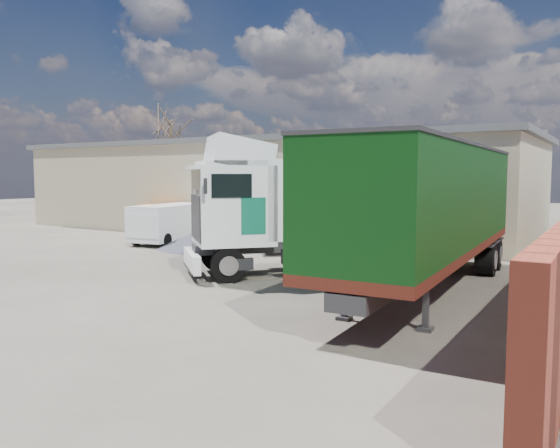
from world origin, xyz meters
The scene contains 8 objects.
ground centered at (0.00, 0.00, 0.00)m, with size 120.00×120.00×0.00m, color black.
warehouse centered at (-6.00, 16.00, 2.66)m, with size 30.60×12.60×5.42m.
bare_tree centered at (-18.00, 20.00, 7.92)m, with size 4.00×4.00×9.60m.
tractor_unit centered at (2.09, 2.50, 1.94)m, with size 6.48×6.71×4.61m.
box_trailer centered at (7.72, 2.82, 2.53)m, with size 3.19×12.57×4.15m.
panel_van centered at (-6.51, 7.30, 0.97)m, with size 2.54×4.81×1.87m.
orange_skip centered at (-9.06, 9.80, 0.74)m, with size 3.16×2.57×1.70m.
gravel_heap centered at (-3.73, 6.28, 0.41)m, with size 5.02×4.92×0.88m.
Camera 1 is at (12.15, -12.51, 3.31)m, focal length 35.00 mm.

